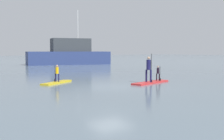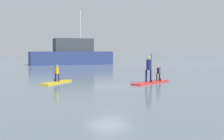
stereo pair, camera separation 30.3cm
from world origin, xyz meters
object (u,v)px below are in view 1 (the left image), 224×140
paddleboard_near (57,82)px  paddler_child_front (158,72)px  fishing_boat_white_large (69,55)px  paddleboard_far (151,82)px  paddler_adult (149,67)px  paddler_child_solo (57,72)px

paddleboard_near → paddler_child_front: (6.30, -3.23, 0.64)m
fishing_boat_white_large → paddleboard_far: bearing=-103.2°
paddleboard_near → paddler_adult: (5.15, -3.56, 1.05)m
paddler_child_solo → paddler_child_front: (6.31, -3.23, -0.07)m
paddler_child_front → fishing_boat_white_large: bearing=78.4°
paddleboard_far → paddler_child_front: paddler_child_front is taller
paddler_child_front → fishing_boat_white_large: size_ratio=0.08×
paddler_adult → fishing_boat_white_large: (6.82, 27.91, 0.49)m
paddler_adult → paddler_child_front: size_ratio=1.84×
fishing_boat_white_large → paddler_child_solo: bearing=-116.2°
paddler_child_solo → fishing_boat_white_large: bearing=63.8°
paddleboard_far → fishing_boat_white_large: fishing_boat_white_large is taller
paddler_child_solo → paddler_adult: size_ratio=0.60×
paddleboard_near → fishing_boat_white_large: (11.97, 24.35, 1.53)m
paddler_adult → paddler_child_front: paddler_adult is taller
paddler_child_solo → paddleboard_far: size_ratio=0.32×
paddleboard_near → paddler_child_solo: 0.70m
paddleboard_near → fishing_boat_white_large: bearing=63.8°
paddleboard_near → paddler_child_solo: paddler_child_solo is taller
paddleboard_near → paddler_child_solo: size_ratio=2.44×
paddleboard_near → paddler_adult: paddler_adult is taller
paddler_child_solo → paddleboard_far: paddler_child_solo is taller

